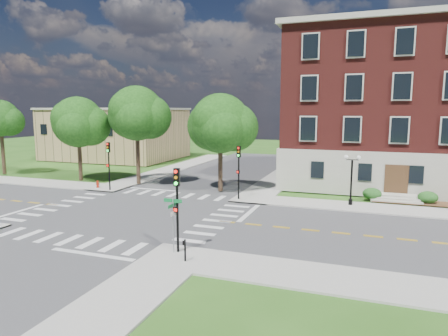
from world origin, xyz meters
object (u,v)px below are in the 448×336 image
(traffic_signal_nw, at_px, (109,160))
(street_sign_pole, at_px, (173,215))
(twin_lamp_west, at_px, (351,177))
(push_button_post, at_px, (185,249))
(traffic_signal_ne, at_px, (239,165))
(fire_hydrant, at_px, (98,184))
(traffic_signal_se, at_px, (177,199))

(traffic_signal_nw, relative_size, street_sign_pole, 1.55)
(traffic_signal_nw, distance_m, twin_lamp_west, 23.16)
(twin_lamp_west, height_order, push_button_post, twin_lamp_west)
(twin_lamp_west, distance_m, push_button_post, 18.21)
(traffic_signal_nw, xyz_separation_m, push_button_post, (15.35, -14.90, -2.39))
(traffic_signal_ne, bearing_deg, twin_lamp_west, 6.49)
(push_button_post, bearing_deg, traffic_signal_nw, 135.85)
(traffic_signal_ne, height_order, twin_lamp_west, traffic_signal_ne)
(traffic_signal_ne, xyz_separation_m, fire_hydrant, (-15.40, 0.20, -2.72))
(traffic_signal_nw, bearing_deg, traffic_signal_ne, 1.67)
(traffic_signal_ne, bearing_deg, push_button_post, -83.05)
(traffic_signal_ne, relative_size, push_button_post, 4.00)
(fire_hydrant, bearing_deg, traffic_signal_nw, -17.11)
(traffic_signal_ne, relative_size, street_sign_pole, 1.55)
(traffic_signal_ne, xyz_separation_m, traffic_signal_nw, (-13.48, -0.39, 0.00))
(traffic_signal_se, height_order, fire_hydrant, traffic_signal_se)
(traffic_signal_se, xyz_separation_m, traffic_signal_ne, (-0.88, 14.13, 0.00))
(street_sign_pole, bearing_deg, traffic_signal_se, 49.12)
(traffic_signal_se, bearing_deg, traffic_signal_ne, 93.56)
(street_sign_pole, bearing_deg, fire_hydrant, 138.00)
(push_button_post, bearing_deg, street_sign_pole, 139.66)
(push_button_post, bearing_deg, traffic_signal_se, 130.39)
(push_button_post, bearing_deg, traffic_signal_ne, 96.95)
(traffic_signal_ne, relative_size, twin_lamp_west, 1.13)
(fire_hydrant, bearing_deg, traffic_signal_ne, -0.73)
(traffic_signal_se, relative_size, traffic_signal_nw, 1.00)
(traffic_signal_ne, bearing_deg, fire_hydrant, 179.27)
(traffic_signal_se, xyz_separation_m, fire_hydrant, (-16.28, 14.33, -2.72))
(street_sign_pole, height_order, push_button_post, street_sign_pole)
(fire_hydrant, bearing_deg, push_button_post, -41.90)
(traffic_signal_se, bearing_deg, traffic_signal_nw, 136.27)
(traffic_signal_se, xyz_separation_m, push_button_post, (0.99, -1.16, -2.39))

